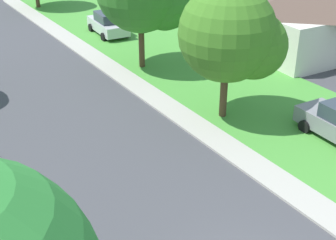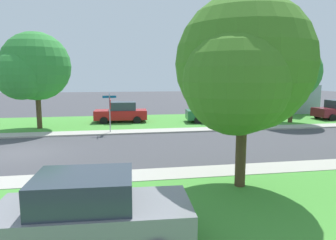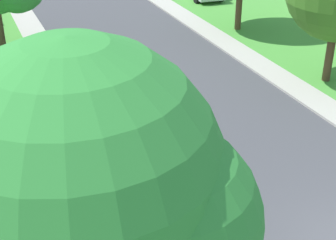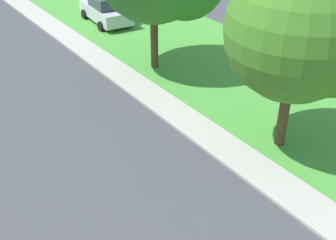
# 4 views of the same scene
# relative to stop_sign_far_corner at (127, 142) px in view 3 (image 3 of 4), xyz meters

# --- Properties ---
(sidewalk_east) EXTENTS (1.40, 56.00, 0.10)m
(sidewalk_east) POSITION_rel_stop_sign_far_corner_xyz_m (9.36, 7.45, -1.84)
(sidewalk_east) COLOR #ADA89E
(sidewalk_east) RESTS_ON ground
(sidewalk_west) EXTENTS (1.40, 56.00, 0.10)m
(sidewalk_west) POSITION_rel_stop_sign_far_corner_xyz_m (-0.04, 7.45, -1.84)
(sidewalk_west) COLOR #ADA89E
(sidewalk_west) RESTS_ON ground
(stop_sign_far_corner) EXTENTS (0.92, 0.92, 2.77)m
(stop_sign_far_corner) POSITION_rel_stop_sign_far_corner_xyz_m (0.00, 0.00, 0.00)
(stop_sign_far_corner) COLOR #9E9EA3
(stop_sign_far_corner) RESTS_ON ground
(tree_sidewalk_far) EXTENTS (5.23, 4.86, 7.01)m
(tree_sidewalk_far) POSITION_rel_stop_sign_far_corner_xyz_m (-2.17, -5.36, 2.52)
(tree_sidewalk_far) COLOR #4C3823
(tree_sidewalk_far) RESTS_ON ground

